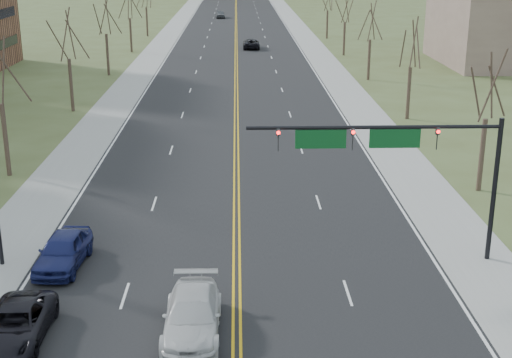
{
  "coord_description": "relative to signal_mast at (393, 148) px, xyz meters",
  "views": [
    {
      "loc": [
        0.09,
        -18.75,
        14.81
      ],
      "look_at": [
        1.07,
        17.49,
        3.0
      ],
      "focal_mm": 50.0,
      "sensor_mm": 36.0,
      "label": 1
    }
  ],
  "objects": [
    {
      "name": "road",
      "position": [
        -7.45,
        96.5,
        -5.76
      ],
      "size": [
        20.0,
        380.0,
        0.01
      ],
      "primitive_type": "cube",
      "color": "black",
      "rests_on": "ground"
    },
    {
      "name": "cross_road",
      "position": [
        -7.45,
        -7.5,
        -5.76
      ],
      "size": [
        120.0,
        14.0,
        0.01
      ],
      "primitive_type": "cube",
      "color": "black",
      "rests_on": "ground"
    },
    {
      "name": "sidewalk_left",
      "position": [
        -19.45,
        96.5,
        -5.75
      ],
      "size": [
        4.0,
        380.0,
        0.03
      ],
      "primitive_type": "cube",
      "color": "gray",
      "rests_on": "ground"
    },
    {
      "name": "sidewalk_right",
      "position": [
        4.55,
        96.5,
        -5.75
      ],
      "size": [
        4.0,
        380.0,
        0.03
      ],
      "primitive_type": "cube",
      "color": "gray",
      "rests_on": "ground"
    },
    {
      "name": "center_line",
      "position": [
        -7.45,
        96.5,
        -5.75
      ],
      "size": [
        0.42,
        380.0,
        0.01
      ],
      "primitive_type": "cube",
      "color": "gold",
      "rests_on": "road"
    },
    {
      "name": "edge_line_left",
      "position": [
        -17.25,
        96.5,
        -5.75
      ],
      "size": [
        0.15,
        380.0,
        0.01
      ],
      "primitive_type": "cube",
      "color": "silver",
      "rests_on": "road"
    },
    {
      "name": "edge_line_right",
      "position": [
        2.35,
        96.5,
        -5.75
      ],
      "size": [
        0.15,
        380.0,
        0.01
      ],
      "primitive_type": "cube",
      "color": "silver",
      "rests_on": "road"
    },
    {
      "name": "signal_mast",
      "position": [
        0.0,
        0.0,
        0.0
      ],
      "size": [
        12.12,
        0.44,
        7.2
      ],
      "color": "black",
      "rests_on": "ground"
    },
    {
      "name": "tree_r_0",
      "position": [
        8.05,
        10.5,
        0.79
      ],
      "size": [
        3.74,
        3.74,
        8.5
      ],
      "color": "#34281E",
      "rests_on": "ground"
    },
    {
      "name": "tree_r_1",
      "position": [
        8.05,
        30.5,
        0.79
      ],
      "size": [
        3.74,
        3.74,
        8.5
      ],
      "color": "#34281E",
      "rests_on": "ground"
    },
    {
      "name": "tree_l_1",
      "position": [
        -22.95,
        34.5,
        1.18
      ],
      "size": [
        3.96,
        3.96,
        9.0
      ],
      "color": "#34281E",
      "rests_on": "ground"
    },
    {
      "name": "tree_r_2",
      "position": [
        8.05,
        50.5,
        0.79
      ],
      "size": [
        3.74,
        3.74,
        8.5
      ],
      "color": "#34281E",
      "rests_on": "ground"
    },
    {
      "name": "tree_l_2",
      "position": [
        -22.95,
        54.5,
        1.18
      ],
      "size": [
        3.96,
        3.96,
        9.0
      ],
      "color": "#34281E",
      "rests_on": "ground"
    },
    {
      "name": "tree_r_3",
      "position": [
        8.05,
        70.5,
        0.79
      ],
      "size": [
        3.74,
        3.74,
        8.5
      ],
      "color": "#34281E",
      "rests_on": "ground"
    },
    {
      "name": "tree_l_3",
      "position": [
        -22.95,
        74.5,
        1.18
      ],
      "size": [
        3.96,
        3.96,
        9.0
      ],
      "color": "#34281E",
      "rests_on": "ground"
    },
    {
      "name": "car_sb_outer_lead",
      "position": [
        -16.12,
        -7.22,
        -5.04
      ],
      "size": [
        2.36,
        5.11,
        1.42
      ],
      "primitive_type": "imported",
      "rotation": [
        0.0,
        0.0,
        -0.0
      ],
      "color": "black",
      "rests_on": "road"
    },
    {
      "name": "car_sb_inner_second",
      "position": [
        -9.21,
        -6.84,
        -4.94
      ],
      "size": [
        2.31,
        5.58,
        1.61
      ],
      "primitive_type": "imported",
      "rotation": [
        0.0,
        0.0,
        -0.01
      ],
      "color": "silver",
      "rests_on": "road"
    },
    {
      "name": "car_sb_outer_second",
      "position": [
        -15.84,
        -0.35,
        -4.91
      ],
      "size": [
        2.32,
        5.03,
        1.67
      ],
      "primitive_type": "imported",
      "rotation": [
        0.0,
        0.0,
        -0.07
      ],
      "color": "#171D52",
      "rests_on": "road"
    },
    {
      "name": "car_far_nb",
      "position": [
        -5.12,
        77.95,
        -5.01
      ],
      "size": [
        2.46,
        5.34,
        1.48
      ],
      "primitive_type": "imported",
      "rotation": [
        0.0,
        0.0,
        3.14
      ],
      "color": "black",
      "rests_on": "road"
    },
    {
      "name": "car_far_sb",
      "position": [
        -10.95,
        127.98,
        -4.92
      ],
      "size": [
        2.25,
        4.99,
        1.66
      ],
      "primitive_type": "imported",
      "rotation": [
        0.0,
        0.0,
        0.06
      ],
      "color": "#52565B",
      "rests_on": "road"
    }
  ]
}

